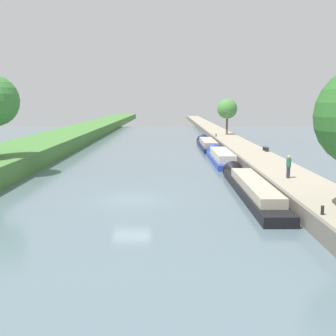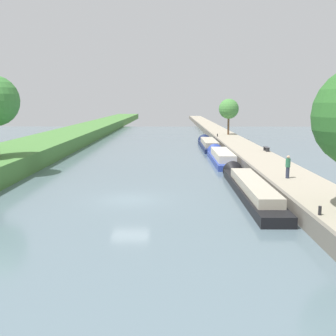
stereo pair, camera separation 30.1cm
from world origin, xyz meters
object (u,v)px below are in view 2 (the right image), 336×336
mooring_bollard_far (217,135)px  park_bench (266,148)px  narrowboat_black (249,187)px  narrowboat_navy (208,144)px  person_walking (288,166)px  mooring_bollard_near (320,211)px  narrowboat_blue (221,157)px

mooring_bollard_far → park_bench: park_bench is taller
narrowboat_black → narrowboat_navy: (-0.27, 29.73, -0.01)m
person_walking → park_bench: bearing=82.3°
mooring_bollard_near → park_bench: size_ratio=0.30×
narrowboat_blue → mooring_bollard_far: mooring_bollard_far is taller
mooring_bollard_far → narrowboat_navy: bearing=-107.2°
narrowboat_navy → person_walking: person_walking is taller
narrowboat_black → person_walking: (2.89, 0.81, 1.35)m
mooring_bollard_near → mooring_bollard_far: 45.22m
narrowboat_blue → narrowboat_navy: bearing=90.7°
mooring_bollard_far → person_walking: bearing=-88.2°
mooring_bollard_near → mooring_bollard_far: same height
narrowboat_navy → mooring_bollard_far: mooring_bollard_far is taller
narrowboat_navy → mooring_bollard_far: size_ratio=32.17×
narrowboat_blue → mooring_bollard_far: (1.85, 20.31, 0.69)m
narrowboat_blue → park_bench: bearing=12.6°
narrowboat_blue → person_walking: size_ratio=7.88×
person_walking → mooring_bollard_near: bearing=-96.6°
narrowboat_black → person_walking: person_walking is taller
mooring_bollard_far → park_bench: (3.34, -19.15, 0.12)m
narrowboat_blue → park_bench: park_bench is taller
narrowboat_navy → park_bench: size_ratio=9.65×
narrowboat_navy → mooring_bollard_near: (2.03, -38.68, 0.72)m
narrowboat_blue → narrowboat_black: bearing=-89.6°
narrowboat_navy → park_bench: park_bench is taller
narrowboat_navy → park_bench: 13.74m
narrowboat_blue → mooring_bollard_near: mooring_bollard_near is taller
narrowboat_blue → park_bench: (5.19, 1.16, 0.81)m
narrowboat_navy → mooring_bollard_near: bearing=-87.0°
narrowboat_blue → mooring_bollard_near: (1.85, -24.90, 0.69)m
narrowboat_blue → person_walking: person_walking is taller
narrowboat_navy → mooring_bollard_near: mooring_bollard_near is taller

